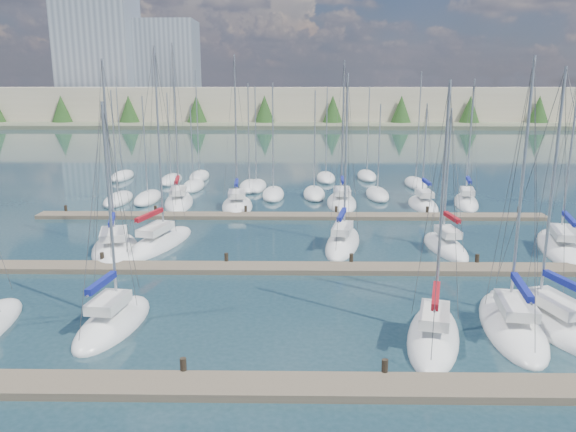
{
  "coord_description": "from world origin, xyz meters",
  "views": [
    {
      "loc": [
        0.48,
        -17.32,
        11.52
      ],
      "look_at": [
        0.0,
        14.0,
        4.0
      ],
      "focal_mm": 35.0,
      "sensor_mm": 36.0,
      "label": 1
    }
  ],
  "objects_px": {
    "sailboat_n": "(179,202)",
    "sailboat_l": "(445,247)",
    "sailboat_o": "(237,205)",
    "sailboat_r": "(466,202)",
    "sailboat_c": "(113,323)",
    "sailboat_e": "(512,325)",
    "sailboat_i": "(159,243)",
    "sailboat_q": "(423,205)",
    "sailboat_f": "(548,322)",
    "sailboat_h": "(115,249)",
    "sailboat_p": "(342,202)",
    "sailboat_d": "(433,336)",
    "sailboat_m": "(562,247)",
    "sailboat_k": "(343,242)"
  },
  "relations": [
    {
      "from": "sailboat_i",
      "to": "sailboat_p",
      "type": "bearing_deg",
      "value": 59.92
    },
    {
      "from": "sailboat_l",
      "to": "sailboat_p",
      "type": "relative_size",
      "value": 0.74
    },
    {
      "from": "sailboat_r",
      "to": "sailboat_m",
      "type": "bearing_deg",
      "value": -69.84
    },
    {
      "from": "sailboat_q",
      "to": "sailboat_p",
      "type": "height_order",
      "value": "sailboat_p"
    },
    {
      "from": "sailboat_k",
      "to": "sailboat_f",
      "type": "bearing_deg",
      "value": -45.83
    },
    {
      "from": "sailboat_c",
      "to": "sailboat_e",
      "type": "bearing_deg",
      "value": 7.66
    },
    {
      "from": "sailboat_h",
      "to": "sailboat_r",
      "type": "bearing_deg",
      "value": 13.97
    },
    {
      "from": "sailboat_i",
      "to": "sailboat_m",
      "type": "distance_m",
      "value": 28.64
    },
    {
      "from": "sailboat_l",
      "to": "sailboat_e",
      "type": "distance_m",
      "value": 13.08
    },
    {
      "from": "sailboat_r",
      "to": "sailboat_n",
      "type": "distance_m",
      "value": 27.79
    },
    {
      "from": "sailboat_e",
      "to": "sailboat_k",
      "type": "bearing_deg",
      "value": 124.88
    },
    {
      "from": "sailboat_n",
      "to": "sailboat_p",
      "type": "relative_size",
      "value": 1.11
    },
    {
      "from": "sailboat_m",
      "to": "sailboat_l",
      "type": "distance_m",
      "value": 8.21
    },
    {
      "from": "sailboat_m",
      "to": "sailboat_f",
      "type": "bearing_deg",
      "value": -102.96
    },
    {
      "from": "sailboat_k",
      "to": "sailboat_h",
      "type": "distance_m",
      "value": 16.1
    },
    {
      "from": "sailboat_o",
      "to": "sailboat_r",
      "type": "bearing_deg",
      "value": -0.21
    },
    {
      "from": "sailboat_p",
      "to": "sailboat_o",
      "type": "relative_size",
      "value": 0.97
    },
    {
      "from": "sailboat_r",
      "to": "sailboat_d",
      "type": "bearing_deg",
      "value": -97.68
    },
    {
      "from": "sailboat_c",
      "to": "sailboat_n",
      "type": "xyz_separation_m",
      "value": [
        -2.57,
        28.02,
        0.01
      ]
    },
    {
      "from": "sailboat_r",
      "to": "sailboat_l",
      "type": "bearing_deg",
      "value": -99.99
    },
    {
      "from": "sailboat_e",
      "to": "sailboat_m",
      "type": "bearing_deg",
      "value": 65.87
    },
    {
      "from": "sailboat_l",
      "to": "sailboat_o",
      "type": "distance_m",
      "value": 20.94
    },
    {
      "from": "sailboat_n",
      "to": "sailboat_p",
      "type": "bearing_deg",
      "value": -8.04
    },
    {
      "from": "sailboat_n",
      "to": "sailboat_r",
      "type": "bearing_deg",
      "value": -7.87
    },
    {
      "from": "sailboat_n",
      "to": "sailboat_l",
      "type": "xyz_separation_m",
      "value": [
        21.93,
        -14.93,
        -0.01
      ]
    },
    {
      "from": "sailboat_d",
      "to": "sailboat_k",
      "type": "bearing_deg",
      "value": 116.15
    },
    {
      "from": "sailboat_i",
      "to": "sailboat_q",
      "type": "distance_m",
      "value": 25.57
    },
    {
      "from": "sailboat_d",
      "to": "sailboat_f",
      "type": "height_order",
      "value": "sailboat_f"
    },
    {
      "from": "sailboat_r",
      "to": "sailboat_l",
      "type": "relative_size",
      "value": 1.19
    },
    {
      "from": "sailboat_l",
      "to": "sailboat_f",
      "type": "bearing_deg",
      "value": -88.11
    },
    {
      "from": "sailboat_c",
      "to": "sailboat_o",
      "type": "bearing_deg",
      "value": 90.58
    },
    {
      "from": "sailboat_l",
      "to": "sailboat_e",
      "type": "relative_size",
      "value": 0.79
    },
    {
      "from": "sailboat_q",
      "to": "sailboat_k",
      "type": "height_order",
      "value": "sailboat_k"
    },
    {
      "from": "sailboat_n",
      "to": "sailboat_o",
      "type": "distance_m",
      "value": 6.03
    },
    {
      "from": "sailboat_q",
      "to": "sailboat_r",
      "type": "bearing_deg",
      "value": 14.67
    },
    {
      "from": "sailboat_m",
      "to": "sailboat_k",
      "type": "bearing_deg",
      "value": -169.3
    },
    {
      "from": "sailboat_m",
      "to": "sailboat_e",
      "type": "relative_size",
      "value": 1.0
    },
    {
      "from": "sailboat_c",
      "to": "sailboat_n",
      "type": "height_order",
      "value": "sailboat_n"
    },
    {
      "from": "sailboat_q",
      "to": "sailboat_p",
      "type": "bearing_deg",
      "value": 171.56
    },
    {
      "from": "sailboat_q",
      "to": "sailboat_f",
      "type": "bearing_deg",
      "value": -89.86
    },
    {
      "from": "sailboat_i",
      "to": "sailboat_l",
      "type": "height_order",
      "value": "sailboat_i"
    },
    {
      "from": "sailboat_r",
      "to": "sailboat_n",
      "type": "bearing_deg",
      "value": -168.45
    },
    {
      "from": "sailboat_m",
      "to": "sailboat_h",
      "type": "distance_m",
      "value": 31.38
    },
    {
      "from": "sailboat_d",
      "to": "sailboat_n",
      "type": "height_order",
      "value": "sailboat_n"
    },
    {
      "from": "sailboat_r",
      "to": "sailboat_q",
      "type": "distance_m",
      "value": 4.56
    },
    {
      "from": "sailboat_c",
      "to": "sailboat_h",
      "type": "distance_m",
      "value": 12.86
    },
    {
      "from": "sailboat_p",
      "to": "sailboat_o",
      "type": "bearing_deg",
      "value": -169.31
    },
    {
      "from": "sailboat_f",
      "to": "sailboat_h",
      "type": "relative_size",
      "value": 0.94
    },
    {
      "from": "sailboat_i",
      "to": "sailboat_m",
      "type": "bearing_deg",
      "value": 13.67
    },
    {
      "from": "sailboat_h",
      "to": "sailboat_l",
      "type": "bearing_deg",
      "value": -12.71
    }
  ]
}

